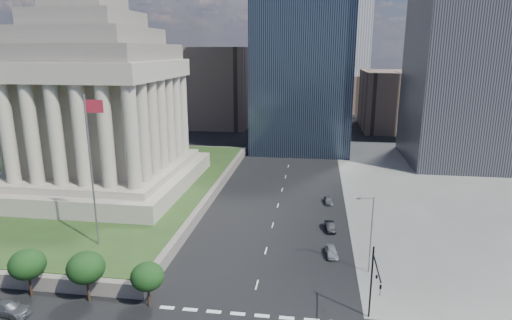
% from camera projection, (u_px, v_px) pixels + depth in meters
% --- Properties ---
extents(ground, '(500.00, 500.00, 0.00)m').
position_uv_depth(ground, '(294.00, 143.00, 127.53)').
color(ground, black).
rests_on(ground, ground).
extents(plaza_terrace, '(66.00, 70.00, 1.80)m').
position_uv_depth(plaza_terrace, '(56.00, 185.00, 85.59)').
color(plaza_terrace, '#635D55').
rests_on(plaza_terrace, ground).
extents(plaza_lawn, '(64.00, 68.00, 0.10)m').
position_uv_depth(plaza_lawn, '(55.00, 180.00, 85.35)').
color(plaza_lawn, '#263D19').
rests_on(plaza_lawn, plaza_terrace).
extents(war_memorial, '(34.00, 34.00, 39.00)m').
position_uv_depth(war_memorial, '(92.00, 82.00, 77.02)').
color(war_memorial, gray).
rests_on(war_memorial, plaza_lawn).
extents(flagpole, '(2.52, 0.24, 20.00)m').
position_uv_depth(flagpole, '(92.00, 163.00, 54.43)').
color(flagpole, slate).
rests_on(flagpole, plaza_lawn).
extents(midrise_glass, '(26.00, 26.00, 60.00)m').
position_uv_depth(midrise_glass, '(303.00, 39.00, 114.95)').
color(midrise_glass, black).
rests_on(midrise_glass, ground).
extents(building_filler_ne, '(20.00, 30.00, 20.00)m').
position_uv_depth(building_filler_ne, '(391.00, 100.00, 149.37)').
color(building_filler_ne, brown).
rests_on(building_filler_ne, ground).
extents(building_filler_nw, '(24.00, 30.00, 28.00)m').
position_uv_depth(building_filler_nw, '(218.00, 86.00, 156.90)').
color(building_filler_nw, brown).
rests_on(building_filler_nw, ground).
extents(traffic_signal_ne, '(0.30, 5.74, 8.00)m').
position_uv_depth(traffic_signal_ne, '(374.00, 281.00, 41.80)').
color(traffic_signal_ne, black).
rests_on(traffic_signal_ne, ground).
extents(street_lamp_north, '(2.13, 0.22, 10.00)m').
position_uv_depth(street_lamp_north, '(370.00, 230.00, 52.41)').
color(street_lamp_north, slate).
rests_on(street_lamp_north, ground).
extents(suv_grey, '(2.57, 5.10, 1.42)m').
position_uv_depth(suv_grey, '(8.00, 308.00, 45.07)').
color(suv_grey, '#4C5053').
rests_on(suv_grey, ground).
extents(parked_sedan_near, '(3.90, 1.90, 1.28)m').
position_uv_depth(parked_sedan_near, '(332.00, 252.00, 57.84)').
color(parked_sedan_near, '#9A9CA3').
rests_on(parked_sedan_near, ground).
extents(parked_sedan_mid, '(3.93, 1.78, 1.25)m').
position_uv_depth(parked_sedan_mid, '(330.00, 227.00, 66.06)').
color(parked_sedan_mid, black).
rests_on(parked_sedan_mid, ground).
extents(parked_sedan_far, '(3.73, 1.84, 1.22)m').
position_uv_depth(parked_sedan_far, '(328.00, 200.00, 77.77)').
color(parked_sedan_far, '#525459').
rests_on(parked_sedan_far, ground).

